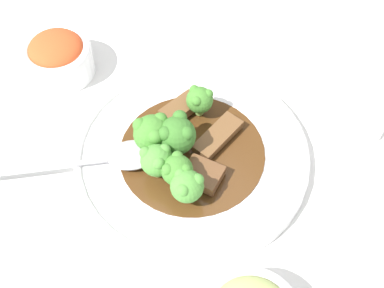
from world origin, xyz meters
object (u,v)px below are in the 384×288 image
(beef_strip_1, at_px, (180,109))
(broccoli_floret_1, at_px, (156,159))
(main_plate, at_px, (192,155))
(broccoli_floret_3, at_px, (187,186))
(broccoli_floret_2, at_px, (177,170))
(sauce_dish, at_px, (358,122))
(beef_strip_2, at_px, (203,175))
(broccoli_floret_5, at_px, (177,135))
(beef_strip_0, at_px, (218,136))
(broccoli_floret_0, at_px, (200,100))
(side_bowl_kimchi, at_px, (58,56))
(broccoli_floret_4, at_px, (152,133))
(serving_spoon, at_px, (117,157))

(beef_strip_1, relative_size, broccoli_floret_1, 1.19)
(main_plate, height_order, broccoli_floret_3, broccoli_floret_3)
(broccoli_floret_2, bearing_deg, sauce_dish, -105.33)
(beef_strip_1, height_order, broccoli_floret_1, broccoli_floret_1)
(beef_strip_2, xyz_separation_m, broccoli_floret_5, (0.05, -0.00, 0.03))
(beef_strip_1, height_order, sauce_dish, beef_strip_1)
(beef_strip_0, bearing_deg, broccoli_floret_1, 86.02)
(main_plate, height_order, beef_strip_0, beef_strip_0)
(broccoli_floret_0, relative_size, side_bowl_kimchi, 0.44)
(main_plate, distance_m, broccoli_floret_0, 0.07)
(broccoli_floret_4, bearing_deg, beef_strip_2, -165.18)
(broccoli_floret_3, distance_m, side_bowl_kimchi, 0.30)
(broccoli_floret_3, bearing_deg, broccoli_floret_2, -9.47)
(broccoli_floret_5, relative_size, sauce_dish, 0.78)
(main_plate, relative_size, sauce_dish, 4.23)
(beef_strip_0, distance_m, beef_strip_1, 0.07)
(beef_strip_0, height_order, beef_strip_2, beef_strip_2)
(broccoli_floret_4, bearing_deg, beef_strip_1, -68.72)
(broccoli_floret_1, height_order, side_bowl_kimchi, broccoli_floret_1)
(beef_strip_2, bearing_deg, sauce_dish, -104.10)
(beef_strip_1, relative_size, broccoli_floret_3, 1.21)
(broccoli_floret_1, height_order, sauce_dish, broccoli_floret_1)
(beef_strip_0, distance_m, sauce_dish, 0.20)
(broccoli_floret_0, xyz_separation_m, broccoli_floret_5, (-0.03, 0.06, 0.01))
(broccoli_floret_0, height_order, sauce_dish, broccoli_floret_0)
(side_bowl_kimchi, bearing_deg, beef_strip_0, -159.59)
(broccoli_floret_1, bearing_deg, beef_strip_0, -93.98)
(broccoli_floret_3, height_order, broccoli_floret_4, broccoli_floret_4)
(serving_spoon, xyz_separation_m, side_bowl_kimchi, (0.20, -0.03, 0.01))
(beef_strip_2, relative_size, side_bowl_kimchi, 0.58)
(broccoli_floret_3, xyz_separation_m, sauce_dish, (-0.05, -0.26, -0.04))
(beef_strip_1, distance_m, beef_strip_2, 0.11)
(beef_strip_1, distance_m, sauce_dish, 0.24)
(broccoli_floret_4, bearing_deg, broccoli_floret_2, 171.78)
(broccoli_floret_0, relative_size, serving_spoon, 0.21)
(main_plate, relative_size, broccoli_floret_5, 5.45)
(broccoli_floret_5, xyz_separation_m, side_bowl_kimchi, (0.23, 0.04, -0.02))
(main_plate, bearing_deg, sauce_dish, -114.55)
(beef_strip_1, bearing_deg, side_bowl_kimchi, 23.97)
(main_plate, relative_size, broccoli_floret_0, 6.90)
(broccoli_floret_1, height_order, broccoli_floret_4, broccoli_floret_4)
(broccoli_floret_3, height_order, sauce_dish, broccoli_floret_3)
(broccoli_floret_2, relative_size, sauce_dish, 0.67)
(beef_strip_0, bearing_deg, broccoli_floret_3, 117.73)
(main_plate, bearing_deg, beef_strip_1, -24.73)
(broccoli_floret_5, height_order, serving_spoon, broccoli_floret_5)
(broccoli_floret_4, xyz_separation_m, broccoli_floret_5, (-0.02, -0.02, 0.00))
(sauce_dish, bearing_deg, main_plate, 65.45)
(broccoli_floret_2, bearing_deg, beef_strip_2, -114.44)
(beef_strip_2, height_order, broccoli_floret_4, broccoli_floret_4)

